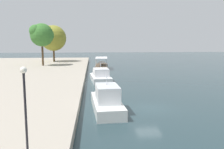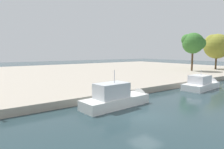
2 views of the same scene
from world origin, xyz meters
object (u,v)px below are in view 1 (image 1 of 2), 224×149
tree_2 (53,37)px  motor_yacht_3 (100,78)px  tour_boat_4 (102,67)px  lamp_post (25,109)px  tree_0 (42,35)px  motor_yacht_2 (106,102)px

tree_2 → motor_yacht_3: bearing=-156.7°
tour_boat_4 → lamp_post: lamp_post is taller
motor_yacht_3 → lamp_post: (-28.39, 4.59, 2.91)m
tree_2 → tree_0: bearing=175.6°
motor_yacht_3 → lamp_post: lamp_post is taller
lamp_post → tree_0: 47.10m
tour_boat_4 → motor_yacht_2: bearing=-177.9°
lamp_post → tree_2: (56.58, 7.52, 4.22)m
lamp_post → tree_2: 57.24m
motor_yacht_3 → tour_boat_4: motor_yacht_3 is taller
tree_2 → lamp_post: bearing=-172.4°
tree_0 → motor_yacht_3: bearing=-143.9°
motor_yacht_3 → tree_0: (17.74, 12.93, 7.51)m
tree_0 → tour_boat_4: bearing=-91.6°
lamp_post → tree_2: size_ratio=0.47×
motor_yacht_2 → lamp_post: (-11.51, 4.68, 2.75)m
tree_0 → tree_2: tree_2 is taller
motor_yacht_3 → tree_2: (28.20, 12.12, 7.13)m
tour_boat_4 → lamp_post: (-45.75, 5.47, 3.15)m
motor_yacht_2 → tree_2: 47.22m
tree_0 → tree_2: bearing=-4.4°
motor_yacht_2 → tree_0: size_ratio=0.91×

